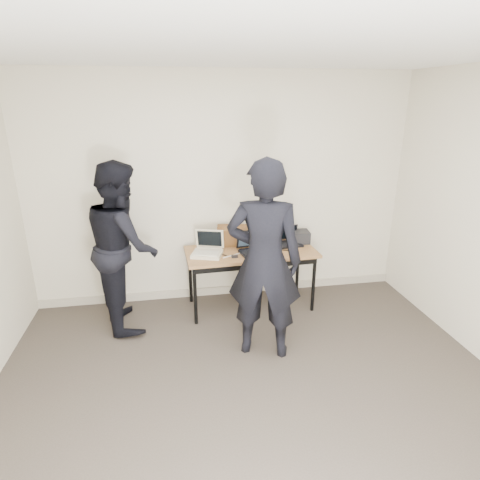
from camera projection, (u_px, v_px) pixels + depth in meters
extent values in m
cube|color=#3D352E|center=(263.00, 426.00, 3.12)|extent=(4.50, 4.50, 0.05)
cube|color=white|center=(272.00, 33.00, 2.20)|extent=(4.50, 4.50, 0.05)
cube|color=beige|center=(222.00, 190.00, 4.77)|extent=(4.50, 0.05, 2.70)
cube|color=olive|center=(251.00, 252.00, 4.65)|extent=(1.53, 0.72, 0.03)
cylinder|color=black|center=(195.00, 296.00, 4.39)|extent=(0.04, 0.04, 0.68)
cylinder|color=black|center=(313.00, 284.00, 4.66)|extent=(0.04, 0.04, 0.68)
cylinder|color=black|center=(190.00, 276.00, 4.87)|extent=(0.04, 0.04, 0.68)
cylinder|color=black|center=(298.00, 266.00, 5.15)|extent=(0.04, 0.04, 0.68)
cube|color=black|center=(257.00, 266.00, 4.41)|extent=(1.40, 0.08, 0.06)
cube|color=beige|center=(207.00, 254.00, 4.49)|extent=(0.39, 0.36, 0.04)
cube|color=beige|center=(206.00, 253.00, 4.45)|extent=(0.30, 0.22, 0.01)
cube|color=beige|center=(210.00, 239.00, 4.59)|extent=(0.32, 0.15, 0.23)
cube|color=black|center=(210.00, 239.00, 4.58)|extent=(0.28, 0.12, 0.18)
cube|color=beige|center=(210.00, 248.00, 4.61)|extent=(0.28, 0.11, 0.02)
cube|color=black|center=(254.00, 253.00, 4.55)|extent=(0.35, 0.29, 0.02)
cube|color=black|center=(255.00, 252.00, 4.52)|extent=(0.28, 0.17, 0.01)
cube|color=black|center=(250.00, 238.00, 4.64)|extent=(0.32, 0.12, 0.22)
cube|color=#26333F|center=(250.00, 238.00, 4.64)|extent=(0.28, 0.10, 0.18)
cube|color=black|center=(251.00, 248.00, 4.66)|extent=(0.28, 0.06, 0.02)
cube|color=black|center=(289.00, 245.00, 4.80)|extent=(0.32, 0.24, 0.02)
cube|color=black|center=(290.00, 244.00, 4.77)|extent=(0.25, 0.14, 0.01)
cube|color=black|center=(285.00, 232.00, 4.89)|extent=(0.30, 0.10, 0.20)
cube|color=black|center=(285.00, 232.00, 4.89)|extent=(0.26, 0.08, 0.16)
cube|color=black|center=(286.00, 241.00, 4.90)|extent=(0.27, 0.04, 0.01)
cube|color=brown|center=(233.00, 236.00, 4.78)|extent=(0.38, 0.21, 0.24)
cube|color=brown|center=(233.00, 229.00, 4.69)|extent=(0.37, 0.13, 0.07)
cube|color=brown|center=(246.00, 237.00, 4.79)|extent=(0.03, 0.10, 0.02)
ellipsoid|color=white|center=(235.00, 222.00, 4.73)|extent=(0.14, 0.11, 0.08)
cube|color=black|center=(299.00, 237.00, 4.89)|extent=(0.26, 0.23, 0.14)
cube|color=black|center=(235.00, 256.00, 4.44)|extent=(0.07, 0.04, 0.03)
cube|color=silver|center=(233.00, 255.00, 4.50)|extent=(0.25, 0.14, 0.01)
cube|color=black|center=(214.00, 253.00, 4.56)|extent=(0.25, 0.23, 0.01)
cube|color=silver|center=(253.00, 254.00, 4.52)|extent=(0.20, 0.16, 0.01)
cube|color=black|center=(277.00, 249.00, 4.67)|extent=(0.30, 0.16, 0.01)
cube|color=black|center=(294.00, 247.00, 4.73)|extent=(0.16, 0.22, 0.01)
cube|color=black|center=(262.00, 243.00, 4.86)|extent=(0.25, 0.03, 0.01)
imported|color=black|center=(264.00, 261.00, 3.71)|extent=(0.81, 0.65, 1.93)
imported|color=black|center=(123.00, 246.00, 4.26)|extent=(0.88, 1.02, 1.81)
cube|color=#A89F8B|center=(224.00, 290.00, 5.17)|extent=(4.50, 0.03, 0.10)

